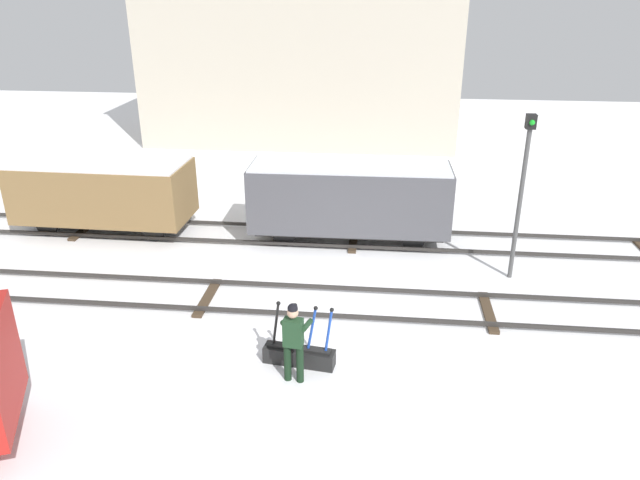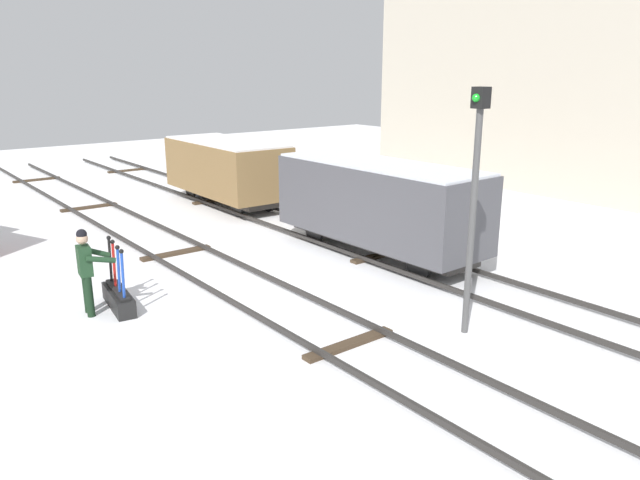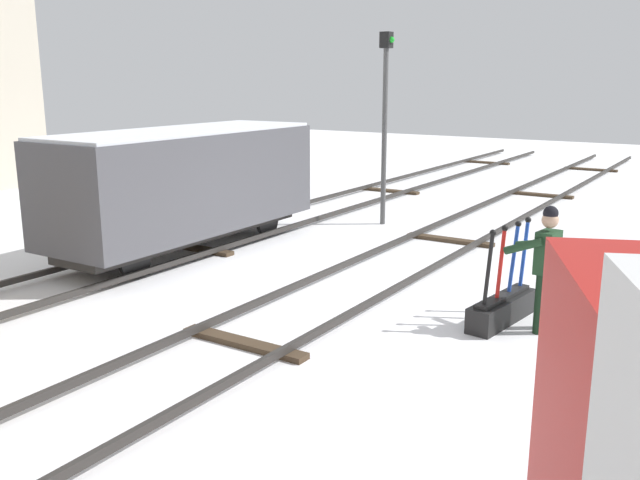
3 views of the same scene
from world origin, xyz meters
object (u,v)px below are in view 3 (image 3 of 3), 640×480
at_px(rail_worker, 545,261).
at_px(signal_post, 385,111).
at_px(switch_lever_frame, 502,306).
at_px(freight_car_near_switch, 186,183).

bearing_deg(rail_worker, signal_post, 52.73).
height_order(switch_lever_frame, rail_worker, rail_worker).
bearing_deg(freight_car_near_switch, rail_worker, -96.01).
distance_m(rail_worker, signal_post, 7.57).
relative_size(rail_worker, freight_car_near_switch, 0.29).
height_order(switch_lever_frame, signal_post, signal_post).
distance_m(signal_post, freight_car_near_switch, 5.16).
height_order(rail_worker, freight_car_near_switch, freight_car_near_switch).
bearing_deg(rail_worker, freight_car_near_switch, 92.59).
xyz_separation_m(rail_worker, freight_car_near_switch, (0.66, 7.27, 0.42)).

